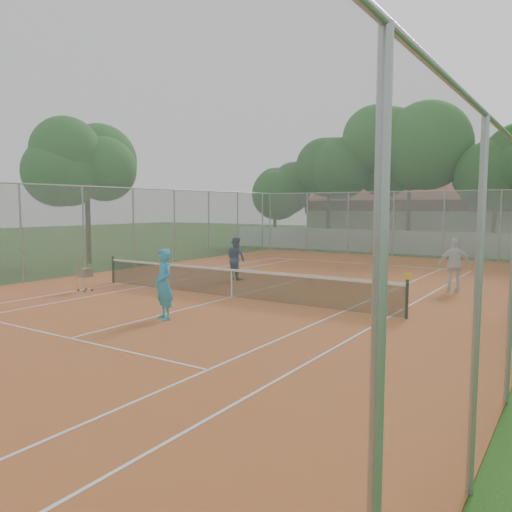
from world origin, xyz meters
The scene contains 12 objects.
ground centered at (0.00, 0.00, 0.00)m, with size 120.00×120.00×0.00m, color #17390F.
court_pad centered at (0.00, 0.00, 0.01)m, with size 18.00×34.00×0.02m, color #BC5524.
court_lines centered at (0.00, 0.00, 0.02)m, with size 10.98×23.78×0.01m, color white.
tennis_net centered at (0.00, 0.00, 0.51)m, with size 11.88×0.10×0.98m, color black.
perimeter_fence centered at (0.00, 0.00, 2.00)m, with size 18.00×34.00×4.00m, color slate.
boundary_wall centered at (0.00, 19.00, 0.75)m, with size 26.00×0.30×1.50m, color white.
clubhouse centered at (-2.00, 29.00, 2.20)m, with size 16.40×9.00×4.40m, color beige.
tropical_trees centered at (0.00, 22.00, 5.00)m, with size 29.00×19.00×10.00m, color #0D340D.
player_near centered at (0.43, -3.70, 0.98)m, with size 0.70×0.46×1.93m, color #1995D7.
player_far_left centered at (-2.28, 3.43, 0.92)m, with size 0.87×0.68×1.79m, color #1A1A4F.
player_far_right centered at (6.06, 5.33, 0.99)m, with size 1.14×0.48×1.95m, color silver.
ball_hopper centered at (-5.11, -2.01, 0.48)m, with size 0.44×0.44×0.93m, color #AFAFB6.
Camera 1 is at (9.88, -13.52, 3.08)m, focal length 35.00 mm.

